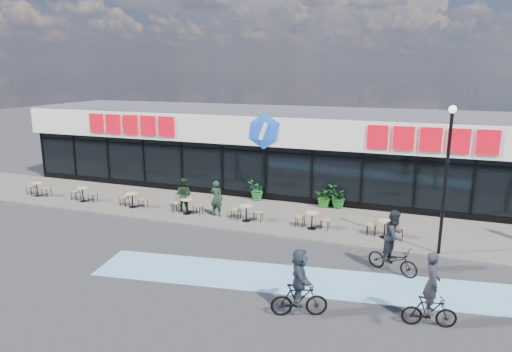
# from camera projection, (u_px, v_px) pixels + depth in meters

# --- Properties ---
(ground) EXTENTS (120.00, 120.00, 0.00)m
(ground) POSITION_uv_depth(u_px,v_px,m) (208.00, 248.00, 18.05)
(ground) COLOR #28282B
(ground) RESTS_ON ground
(sidewalk) EXTENTS (44.00, 5.00, 0.10)m
(sidewalk) POSITION_uv_depth(u_px,v_px,m) (249.00, 214.00, 22.15)
(sidewalk) COLOR #635E58
(sidewalk) RESTS_ON ground
(bike_lane) EXTENTS (14.17, 4.13, 0.01)m
(bike_lane) POSITION_uv_depth(u_px,v_px,m) (296.00, 280.00, 15.35)
(bike_lane) COLOR #679EC3
(bike_lane) RESTS_ON ground
(building) EXTENTS (30.60, 6.57, 4.75)m
(building) POSITION_uv_depth(u_px,v_px,m) (282.00, 149.00, 26.58)
(building) COLOR black
(building) RESTS_ON ground
(lamp_post) EXTENTS (0.28, 0.28, 5.57)m
(lamp_post) POSITION_uv_depth(u_px,v_px,m) (447.00, 169.00, 16.53)
(lamp_post) COLOR black
(lamp_post) RESTS_ON sidewalk
(bistro_set_0) EXTENTS (1.54, 0.62, 0.90)m
(bistro_set_0) POSITION_uv_depth(u_px,v_px,m) (38.00, 187.00, 25.00)
(bistro_set_0) COLOR tan
(bistro_set_0) RESTS_ON sidewalk
(bistro_set_1) EXTENTS (1.54, 0.62, 0.90)m
(bistro_set_1) POSITION_uv_depth(u_px,v_px,m) (84.00, 193.00, 23.99)
(bistro_set_1) COLOR tan
(bistro_set_1) RESTS_ON sidewalk
(bistro_set_2) EXTENTS (1.54, 0.62, 0.90)m
(bistro_set_2) POSITION_uv_depth(u_px,v_px,m) (133.00, 198.00, 22.97)
(bistro_set_2) COLOR tan
(bistro_set_2) RESTS_ON sidewalk
(bistro_set_3) EXTENTS (1.54, 0.62, 0.90)m
(bistro_set_3) POSITION_uv_depth(u_px,v_px,m) (188.00, 204.00, 21.95)
(bistro_set_3) COLOR tan
(bistro_set_3) RESTS_ON sidewalk
(bistro_set_4) EXTENTS (1.54, 0.62, 0.90)m
(bistro_set_4) POSITION_uv_depth(u_px,v_px,m) (247.00, 211.00, 20.93)
(bistro_set_4) COLOR tan
(bistro_set_4) RESTS_ON sidewalk
(bistro_set_5) EXTENTS (1.54, 0.62, 0.90)m
(bistro_set_5) POSITION_uv_depth(u_px,v_px,m) (312.00, 218.00, 19.91)
(bistro_set_5) COLOR tan
(bistro_set_5) RESTS_ON sidewalk
(bistro_set_6) EXTENTS (1.54, 0.62, 0.90)m
(bistro_set_6) POSITION_uv_depth(u_px,v_px,m) (385.00, 226.00, 18.90)
(bistro_set_6) COLOR tan
(bistro_set_6) RESTS_ON sidewalk
(potted_plant_left) EXTENTS (1.07, 1.16, 1.07)m
(potted_plant_left) POSITION_uv_depth(u_px,v_px,m) (257.00, 191.00, 24.07)
(potted_plant_left) COLOR #1E6A2C
(potted_plant_left) RESTS_ON sidewalk
(potted_plant_mid) EXTENTS (1.11, 1.02, 1.06)m
(potted_plant_mid) POSITION_uv_depth(u_px,v_px,m) (325.00, 197.00, 22.88)
(potted_plant_mid) COLOR #21671D
(potted_plant_mid) RESTS_ON sidewalk
(potted_plant_right) EXTENTS (1.26, 1.18, 1.14)m
(potted_plant_right) POSITION_uv_depth(u_px,v_px,m) (337.00, 197.00, 22.75)
(potted_plant_right) COLOR #19581A
(potted_plant_right) RESTS_ON sidewalk
(patron_left) EXTENTS (0.66, 0.46, 1.72)m
(patron_left) POSITION_uv_depth(u_px,v_px,m) (216.00, 198.00, 21.48)
(patron_left) COLOR #1A2F1C
(patron_left) RESTS_ON sidewalk
(patron_right) EXTENTS (0.82, 0.64, 1.68)m
(patron_right) POSITION_uv_depth(u_px,v_px,m) (184.00, 195.00, 22.17)
(patron_right) COLOR black
(patron_right) RESTS_ON sidewalk
(cyclist_a) EXTENTS (1.54, 0.69, 2.18)m
(cyclist_a) POSITION_uv_depth(u_px,v_px,m) (430.00, 299.00, 12.41)
(cyclist_a) COLOR black
(cyclist_a) RESTS_ON ground
(cyclist_b) EXTENTS (1.95, 1.32, 2.27)m
(cyclist_b) POSITION_uv_depth(u_px,v_px,m) (394.00, 248.00, 15.69)
(cyclist_b) COLOR black
(cyclist_b) RESTS_ON ground
(cyclist_c) EXTENTS (1.71, 1.56, 2.06)m
(cyclist_c) POSITION_uv_depth(u_px,v_px,m) (299.00, 285.00, 12.93)
(cyclist_c) COLOR black
(cyclist_c) RESTS_ON ground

